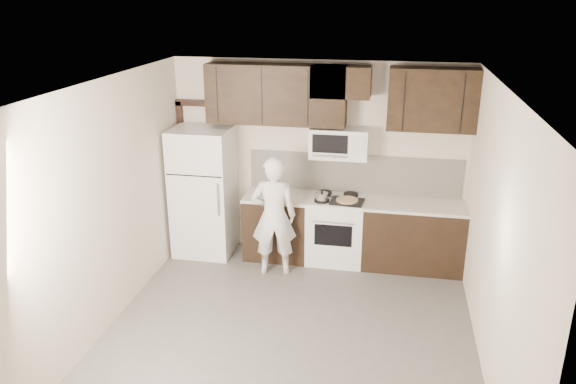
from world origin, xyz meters
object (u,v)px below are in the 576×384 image
(person, at_px, (274,216))
(microwave, at_px, (339,143))
(refrigerator, at_px, (204,192))
(stove, at_px, (336,229))

(person, bearing_deg, microwave, -151.50)
(refrigerator, height_order, person, refrigerator)
(stove, height_order, microwave, microwave)
(microwave, xyz_separation_m, refrigerator, (-1.85, -0.17, -0.75))
(microwave, relative_size, person, 0.47)
(stove, relative_size, person, 0.59)
(refrigerator, xyz_separation_m, person, (1.10, -0.46, -0.10))
(microwave, height_order, refrigerator, microwave)
(stove, bearing_deg, refrigerator, -178.49)
(person, bearing_deg, stove, -157.22)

